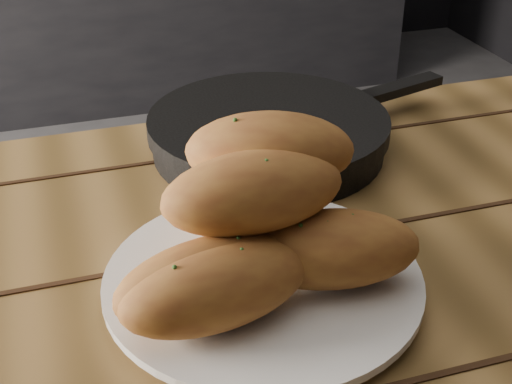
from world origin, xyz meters
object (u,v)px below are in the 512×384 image
at_px(plate, 263,283).
at_px(bread_rolls, 253,229).
at_px(table, 394,372).

height_order(plate, bread_rolls, bread_rolls).
relative_size(table, plate, 5.72).
height_order(table, plate, plate).
bearing_deg(bread_rolls, table, -13.04).
relative_size(plate, bread_rolls, 1.03).
xyz_separation_m(plate, bread_rolls, (-0.01, -0.01, 0.06)).
xyz_separation_m(table, plate, (-0.12, 0.04, 0.11)).
height_order(table, bread_rolls, bread_rolls).
bearing_deg(plate, table, -16.55).
bearing_deg(table, plate, 163.45).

